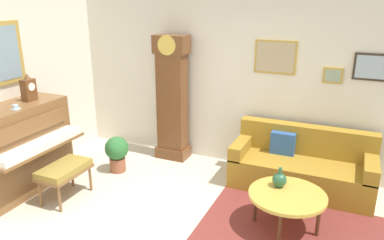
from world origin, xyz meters
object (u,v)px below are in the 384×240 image
(coffee_table, at_px, (287,196))
(mantel_clock, at_px, (29,88))
(potted_plant, at_px, (117,152))
(couch, at_px, (301,166))
(grandfather_clock, at_px, (172,102))
(piano, at_px, (19,149))
(piano_bench, at_px, (64,171))
(teacup, at_px, (16,107))
(green_jug, at_px, (279,180))

(coffee_table, height_order, mantel_clock, mantel_clock)
(potted_plant, bearing_deg, couch, 13.40)
(grandfather_clock, bearing_deg, potted_plant, -122.88)
(piano, bearing_deg, coffee_table, 8.61)
(piano_bench, relative_size, teacup, 6.03)
(grandfather_clock, height_order, coffee_table, grandfather_clock)
(coffee_table, distance_m, teacup, 3.52)
(piano_bench, bearing_deg, mantel_clock, 160.20)
(piano_bench, relative_size, mantel_clock, 1.84)
(piano, xyz_separation_m, mantel_clock, (0.00, 0.31, 0.77))
(green_jug, height_order, potted_plant, green_jug)
(green_jug, bearing_deg, piano_bench, -166.97)
(couch, distance_m, coffee_table, 1.11)
(piano_bench, xyz_separation_m, teacup, (-0.57, -0.12, 0.83))
(grandfather_clock, bearing_deg, teacup, -123.33)
(piano, xyz_separation_m, green_jug, (3.40, 0.67, -0.07))
(couch, bearing_deg, teacup, -153.06)
(piano_bench, height_order, grandfather_clock, grandfather_clock)
(green_jug, bearing_deg, piano, -168.93)
(grandfather_clock, relative_size, mantel_clock, 5.34)
(mantel_clock, bearing_deg, green_jug, 6.05)
(grandfather_clock, height_order, potted_plant, grandfather_clock)
(couch, xyz_separation_m, coffee_table, (-0.01, -1.11, 0.11))
(grandfather_clock, relative_size, teacup, 17.50)
(couch, distance_m, mantel_clock, 3.92)
(coffee_table, bearing_deg, piano, -171.39)
(piano, bearing_deg, piano_bench, 3.61)
(potted_plant, bearing_deg, grandfather_clock, 57.12)
(mantel_clock, relative_size, teacup, 3.28)
(teacup, relative_size, potted_plant, 0.21)
(mantel_clock, xyz_separation_m, potted_plant, (0.87, 0.70, -1.06))
(grandfather_clock, distance_m, green_jug, 2.35)
(couch, bearing_deg, grandfather_clock, 174.55)
(mantel_clock, bearing_deg, teacup, -68.27)
(couch, xyz_separation_m, green_jug, (-0.13, -0.97, 0.23))
(teacup, bearing_deg, coffee_table, 10.26)
(coffee_table, bearing_deg, grandfather_clock, 148.21)
(mantel_clock, distance_m, teacup, 0.44)
(potted_plant, bearing_deg, coffee_table, -10.12)
(piano, height_order, grandfather_clock, grandfather_clock)
(couch, bearing_deg, mantel_clock, -159.29)
(grandfather_clock, distance_m, teacup, 2.31)
(piano, relative_size, teacup, 12.41)
(piano, distance_m, mantel_clock, 0.83)
(grandfather_clock, bearing_deg, green_jug, -30.62)
(coffee_table, relative_size, green_jug, 3.67)
(couch, distance_m, potted_plant, 2.73)
(piano, height_order, potted_plant, piano)
(grandfather_clock, height_order, mantel_clock, grandfather_clock)
(grandfather_clock, distance_m, mantel_clock, 2.13)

